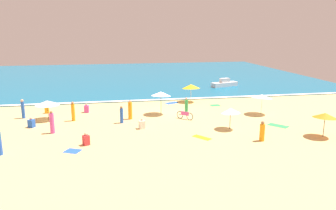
# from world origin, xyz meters

# --- Properties ---
(ground_plane) EXTENTS (60.00, 60.00, 0.00)m
(ground_plane) POSITION_xyz_m (0.00, 0.00, 0.00)
(ground_plane) COLOR #D8B775
(ocean_water) EXTENTS (60.00, 44.00, 0.10)m
(ocean_water) POSITION_xyz_m (0.00, 28.00, 0.05)
(ocean_water) COLOR #146B93
(ocean_water) RESTS_ON ground_plane
(wave_breaker_foam) EXTENTS (57.00, 0.70, 0.01)m
(wave_breaker_foam) POSITION_xyz_m (0.00, 6.30, 0.10)
(wave_breaker_foam) COLOR white
(wave_breaker_foam) RESTS_ON ocean_water
(beach_umbrella_0) EXTENTS (2.32, 2.33, 1.94)m
(beach_umbrella_0) POSITION_xyz_m (4.66, -6.45, 1.64)
(beach_umbrella_0) COLOR #4C3823
(beach_umbrella_0) RESTS_ON ground_plane
(beach_umbrella_1) EXTENTS (2.97, 2.96, 2.16)m
(beach_umbrella_1) POSITION_xyz_m (9.64, -2.13, 1.85)
(beach_umbrella_1) COLOR silver
(beach_umbrella_1) RESTS_ON ground_plane
(beach_umbrella_2) EXTENTS (2.68, 2.68, 2.03)m
(beach_umbrella_2) POSITION_xyz_m (11.28, -9.79, 1.76)
(beach_umbrella_2) COLOR #4C3823
(beach_umbrella_2) RESTS_ON ground_plane
(beach_umbrella_3) EXTENTS (2.43, 2.43, 1.88)m
(beach_umbrella_3) POSITION_xyz_m (-11.29, -0.48, 1.65)
(beach_umbrella_3) COLOR #4C3823
(beach_umbrella_3) RESTS_ON ground_plane
(beach_umbrella_4) EXTENTS (2.70, 2.71, 2.39)m
(beach_umbrella_4) POSITION_xyz_m (-0.38, -0.29, 2.09)
(beach_umbrella_4) COLOR #4C3823
(beach_umbrella_4) RESTS_ON ground_plane
(beach_umbrella_5) EXTENTS (2.59, 2.61, 2.18)m
(beach_umbrella_5) POSITION_xyz_m (4.03, 4.79, 1.87)
(beach_umbrella_5) COLOR silver
(beach_umbrella_5) RESTS_ON ground_plane
(parked_bicycle) EXTENTS (1.34, 1.32, 0.76)m
(parked_bicycle) POSITION_xyz_m (1.57, -2.58, 0.38)
(parked_bicycle) COLOR black
(parked_bicycle) RESTS_ON ground_plane
(beachgoer_0) EXTENTS (0.39, 0.39, 1.59)m
(beachgoer_0) POSITION_xyz_m (5.96, -9.85, 0.73)
(beachgoer_0) COLOR orange
(beachgoer_0) RESTS_ON ground_plane
(beachgoer_1) EXTENTS (0.63, 0.63, 0.93)m
(beachgoer_1) POSITION_xyz_m (-12.34, -2.81, 0.39)
(beachgoer_1) COLOR blue
(beachgoer_1) RESTS_ON ground_plane
(beachgoer_3) EXTENTS (0.55, 0.55, 0.91)m
(beachgoer_3) POSITION_xyz_m (-2.82, -4.97, 0.38)
(beachgoer_3) COLOR white
(beachgoer_3) RESTS_ON ground_plane
(beachgoer_4) EXTENTS (0.42, 0.42, 1.59)m
(beachgoer_4) POSITION_xyz_m (-4.46, -2.86, 0.76)
(beachgoer_4) COLOR blue
(beachgoer_4) RESTS_ON ground_plane
(beachgoer_5) EXTENTS (0.44, 0.44, 1.72)m
(beachgoer_5) POSITION_xyz_m (2.15, -0.76, 0.81)
(beachgoer_5) COLOR green
(beachgoer_5) RESTS_ON ground_plane
(beachgoer_6) EXTENTS (0.45, 0.45, 1.86)m
(beachgoer_6) POSITION_xyz_m (-8.90, -1.30, 0.89)
(beachgoer_6) COLOR orange
(beachgoer_6) RESTS_ON ground_plane
(beachgoer_7) EXTENTS (0.58, 0.58, 0.97)m
(beachgoer_7) POSITION_xyz_m (-7.34, -8.37, 0.42)
(beachgoer_7) COLOR red
(beachgoer_7) RESTS_ON ground_plane
(beachgoer_8) EXTENTS (0.50, 0.50, 1.92)m
(beachgoer_8) POSITION_xyz_m (-10.25, -4.92, 0.90)
(beachgoer_8) COLOR #D84CA5
(beachgoer_8) RESTS_ON ground_plane
(beachgoer_9) EXTENTS (0.48, 0.48, 1.87)m
(beachgoer_9) POSITION_xyz_m (-3.59, -1.64, 0.87)
(beachgoer_9) COLOR orange
(beachgoer_9) RESTS_ON ground_plane
(beachgoer_10) EXTENTS (0.45, 0.45, 1.89)m
(beachgoer_10) POSITION_xyz_m (-13.76, 0.54, 0.92)
(beachgoer_10) COLOR blue
(beachgoer_10) RESTS_ON ground_plane
(beachgoer_11) EXTENTS (0.40, 0.40, 0.82)m
(beachgoer_11) POSITION_xyz_m (-11.86, 2.19, 0.35)
(beachgoer_11) COLOR orange
(beachgoer_11) RESTS_ON ground_plane
(beachgoer_12) EXTENTS (0.51, 0.51, 0.95)m
(beachgoer_12) POSITION_xyz_m (-7.86, 1.76, 0.40)
(beachgoer_12) COLOR #D84CA5
(beachgoer_12) RESTS_ON ground_plane
(beach_towel_0) EXTENTS (1.37, 1.29, 0.01)m
(beach_towel_0) POSITION_xyz_m (-8.23, -9.50, 0.01)
(beach_towel_0) COLOR blue
(beach_towel_0) RESTS_ON ground_plane
(beach_towel_1) EXTENTS (1.45, 1.67, 0.01)m
(beach_towel_1) POSITION_xyz_m (1.63, -8.27, 0.01)
(beach_towel_1) COLOR orange
(beach_towel_1) RESTS_ON ground_plane
(beach_towel_2) EXTENTS (1.79, 1.48, 0.01)m
(beach_towel_2) POSITION_xyz_m (1.68, 4.56, 0.01)
(beach_towel_2) COLOR blue
(beach_towel_2) RESTS_ON ground_plane
(beach_towel_3) EXTENTS (1.13, 1.00, 0.01)m
(beach_towel_3) POSITION_xyz_m (6.29, 2.46, 0.01)
(beach_towel_3) COLOR green
(beach_towel_3) RESTS_ON ground_plane
(beach_towel_4) EXTENTS (1.82, 1.98, 0.01)m
(beach_towel_4) POSITION_xyz_m (9.27, -6.31, 0.01)
(beach_towel_4) COLOR green
(beach_towel_4) RESTS_ON ground_plane
(small_boat_0) EXTENTS (4.24, 2.29, 1.23)m
(small_boat_0) POSITION_xyz_m (11.51, 13.85, 0.52)
(small_boat_0) COLOR white
(small_boat_0) RESTS_ON ocean_water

